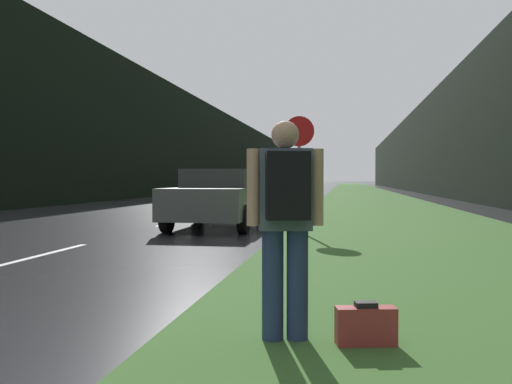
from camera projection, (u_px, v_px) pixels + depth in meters
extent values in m
cube|color=#386028|center=(366.00, 196.00, 39.77)|extent=(6.00, 240.00, 0.02)
cube|color=silver|center=(40.00, 255.00, 8.81)|extent=(0.12, 3.00, 0.01)
cube|color=silver|center=(174.00, 222.00, 15.72)|extent=(0.12, 3.00, 0.01)
cube|color=silver|center=(226.00, 209.00, 22.62)|extent=(0.12, 3.00, 0.01)
cube|color=black|center=(194.00, 147.00, 52.10)|extent=(2.00, 140.00, 8.74)
cube|color=black|center=(430.00, 149.00, 48.56)|extent=(2.00, 140.00, 7.96)
cylinder|color=slate|center=(299.00, 189.00, 12.64)|extent=(0.07, 0.07, 2.01)
cylinder|color=#B71414|center=(299.00, 131.00, 12.61)|extent=(0.71, 0.02, 0.71)
cylinder|color=navy|center=(273.00, 286.00, 4.13)|extent=(0.16, 0.16, 0.86)
cylinder|color=navy|center=(297.00, 286.00, 4.14)|extent=(0.16, 0.16, 0.86)
cube|color=#4C5666|center=(285.00, 189.00, 4.12)|extent=(0.43, 0.30, 0.62)
sphere|color=tan|center=(285.00, 135.00, 4.11)|extent=(0.21, 0.21, 0.21)
cylinder|color=tan|center=(253.00, 187.00, 4.11)|extent=(0.10, 0.10, 0.58)
cylinder|color=tan|center=(317.00, 187.00, 4.13)|extent=(0.10, 0.10, 0.58)
cube|color=black|center=(288.00, 186.00, 3.92)|extent=(0.35, 0.24, 0.49)
cube|color=#9E3333|center=(366.00, 327.00, 4.00)|extent=(0.46, 0.24, 0.30)
cube|color=black|center=(366.00, 304.00, 4.00)|extent=(0.18, 0.13, 0.04)
cube|color=#4C514C|center=(218.00, 202.00, 13.75)|extent=(1.92, 4.33, 0.74)
cube|color=#2D302D|center=(220.00, 178.00, 13.95)|extent=(1.63, 1.95, 0.46)
cylinder|color=black|center=(243.00, 219.00, 12.29)|extent=(0.20, 0.67, 0.67)
cylinder|color=black|center=(167.00, 218.00, 12.59)|extent=(0.20, 0.67, 0.67)
cylinder|color=black|center=(261.00, 212.00, 14.94)|extent=(0.20, 0.67, 0.67)
cylinder|color=black|center=(198.00, 211.00, 15.23)|extent=(0.20, 0.67, 0.67)
cube|color=black|center=(297.00, 177.00, 75.78)|extent=(2.26, 2.09, 2.37)
cube|color=#333842|center=(295.00, 174.00, 72.25)|extent=(2.38, 5.05, 3.16)
cylinder|color=black|center=(289.00, 185.00, 75.78)|extent=(0.28, 0.90, 0.90)
cylinder|color=black|center=(305.00, 185.00, 75.42)|extent=(0.28, 0.90, 0.90)
cylinder|color=black|center=(285.00, 185.00, 71.22)|extent=(0.28, 0.90, 0.90)
cylinder|color=black|center=(302.00, 185.00, 70.86)|extent=(0.28, 0.90, 0.90)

